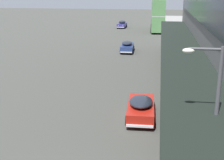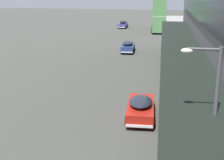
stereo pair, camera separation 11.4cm
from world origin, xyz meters
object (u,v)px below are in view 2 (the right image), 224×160
Objects in this scene: transit_bus_kerbside_front at (159,14)px; pedestrian_at_kerb at (210,153)px; sedan_oncoming_front at (128,46)px; street_lamp at (210,115)px; sedan_lead_mid at (141,108)px; sedan_oncoming_rear at (123,24)px.

transit_bus_kerbside_front reaches higher than pedestrian_at_kerb.
sedan_oncoming_front is 31.57m from street_lamp.
pedestrian_at_kerb reaches higher than sedan_oncoming_front.
sedan_oncoming_rear is at bearing 98.40° from sedan_lead_mid.
street_lamp is (6.42, -30.75, 3.13)m from sedan_oncoming_front.
transit_bus_kerbside_front is at bearing 89.30° from sedan_lead_mid.
street_lamp is (2.57, -53.20, 0.40)m from transit_bus_kerbside_front.
street_lamp reaches higher than sedan_oncoming_front.
pedestrian_at_kerb reaches higher than sedan_oncoming_rear.
transit_bus_kerbside_front is 45.02m from sedan_lead_mid.
street_lamp is at bearing -104.50° from pedestrian_at_kerb.
sedan_oncoming_front is 26.82m from sedan_oncoming_rear.
sedan_oncoming_rear is at bearing 101.11° from pedestrian_at_kerb.
sedan_lead_mid is 49.55m from sedan_oncoming_rear.
sedan_lead_mid is 0.71× the size of street_lamp.
sedan_oncoming_front is 1.01× the size of sedan_oncoming_rear.
pedestrian_at_kerb is (10.86, -55.33, 0.40)m from sedan_oncoming_rear.
transit_bus_kerbside_front is 2.44× the size of sedan_lead_mid.
sedan_oncoming_rear is 56.39m from pedestrian_at_kerb.
transit_bus_kerbside_front is at bearing -27.65° from sedan_oncoming_rear.
sedan_oncoming_front is at bearing 103.51° from pedestrian_at_kerb.
sedan_oncoming_front is (-3.30, 22.49, 0.00)m from sedan_lead_mid.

